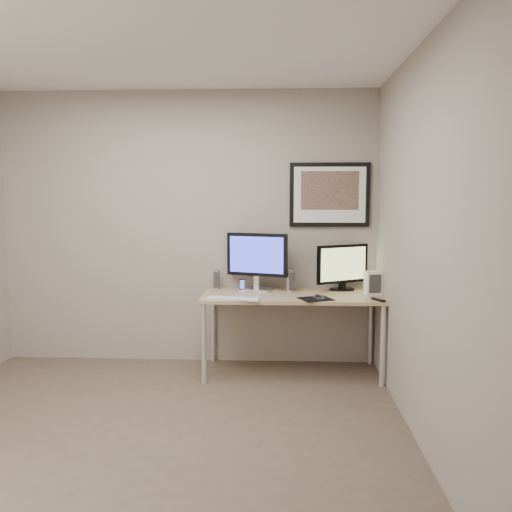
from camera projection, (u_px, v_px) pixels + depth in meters
The scene contains 14 objects.
floor at pixel (147, 435), 3.66m from camera, with size 3.60×3.60×0.00m, color #4F3F31.
room at pixel (157, 191), 3.92m from camera, with size 3.60×3.60×3.60m.
desk at pixel (292, 301), 4.88m from camera, with size 1.60×0.70×0.73m.
framed_art at pixel (330, 195), 5.08m from camera, with size 0.75×0.04×0.60m.
monitor_large at pixel (257, 259), 5.04m from camera, with size 0.57×0.26×0.54m.
monitor_tv at pixel (342, 266), 5.04m from camera, with size 0.49×0.30×0.43m.
speaker_left at pixel (216, 279), 5.16m from camera, with size 0.07×0.07×0.18m, color #ADADB2.
speaker_right at pixel (290, 281), 5.01m from camera, with size 0.08×0.08×0.20m, color #ADADB2.
phone_dock at pixel (242, 285), 5.01m from camera, with size 0.05×0.05×0.12m, color black.
keyboard at pixel (233, 299), 4.62m from camera, with size 0.47×0.13×0.02m, color silver.
mousepad at pixel (316, 299), 4.64m from camera, with size 0.26×0.24×0.00m, color black.
mouse at pixel (319, 297), 4.64m from camera, with size 0.06×0.10×0.03m, color black.
remote at pixel (378, 299), 4.57m from camera, with size 0.04×0.16×0.02m, color black.
fan_unit at pixel (373, 283), 4.85m from camera, with size 0.14×0.10×0.21m, color silver.
Camera 1 is at (0.91, -3.46, 1.62)m, focal length 38.00 mm.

